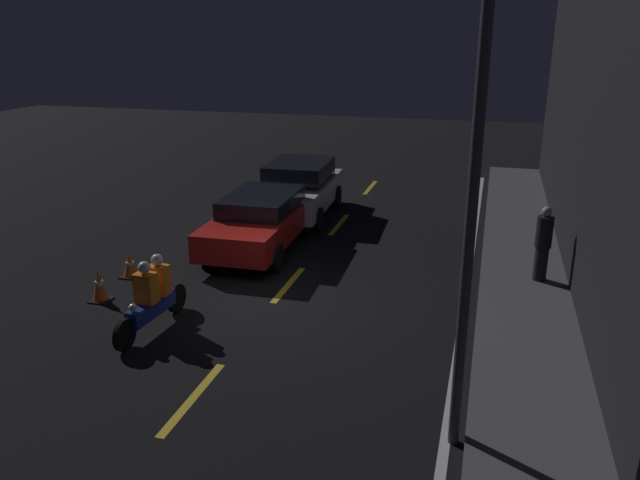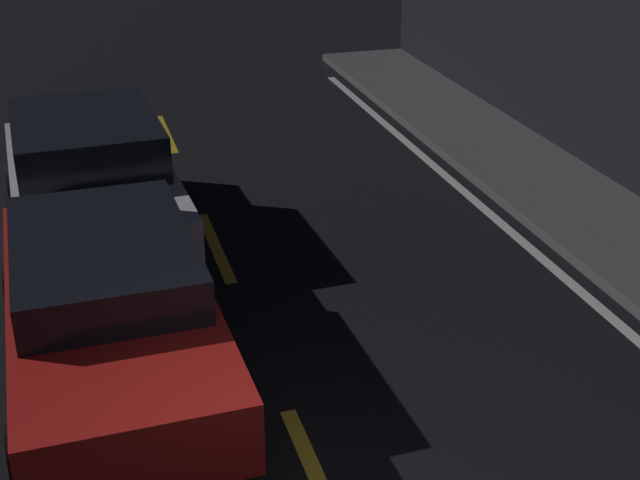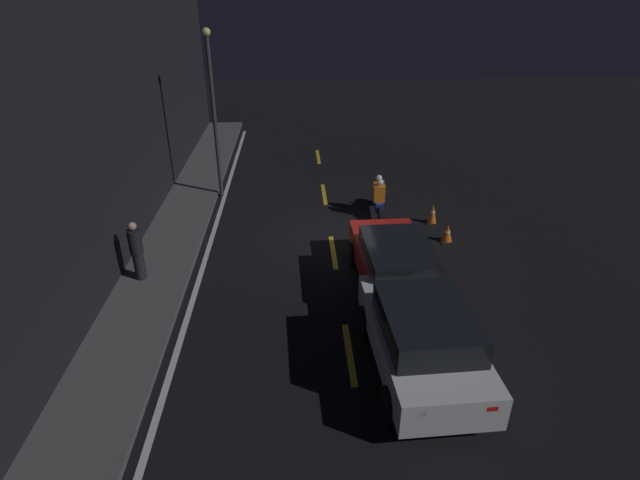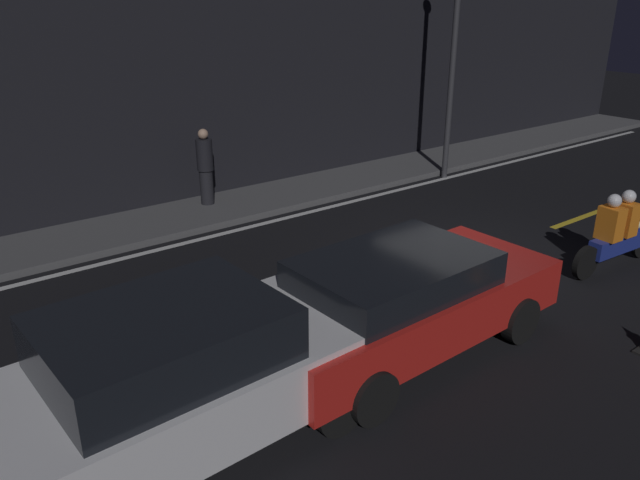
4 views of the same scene
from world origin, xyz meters
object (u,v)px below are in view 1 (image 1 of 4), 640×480
(motorcycle, at_px, (152,296))
(pedestrian, at_px, (543,243))
(traffic_cone_mid, at_px, (99,285))
(street_lamp, at_px, (472,206))
(taxi_red, at_px, (260,220))
(traffic_cone_near, at_px, (130,265))
(sedan_white, at_px, (298,188))

(motorcycle, distance_m, pedestrian, 7.93)
(traffic_cone_mid, bearing_deg, street_lamp, 69.25)
(motorcycle, xyz_separation_m, pedestrian, (-3.99, 6.85, 0.32))
(taxi_red, height_order, traffic_cone_near, taxi_red)
(traffic_cone_mid, distance_m, street_lamp, 8.18)
(motorcycle, relative_size, pedestrian, 1.37)
(sedan_white, relative_size, pedestrian, 2.57)
(taxi_red, relative_size, street_lamp, 0.76)
(taxi_red, distance_m, traffic_cone_mid, 4.35)
(motorcycle, bearing_deg, traffic_cone_near, -135.83)
(sedan_white, height_order, street_lamp, street_lamp)
(traffic_cone_near, bearing_deg, street_lamp, 61.09)
(sedan_white, relative_size, traffic_cone_near, 7.52)
(pedestrian, distance_m, street_lamp, 6.48)
(taxi_red, height_order, motorcycle, taxi_red)
(street_lamp, bearing_deg, taxi_red, -141.73)
(pedestrian, bearing_deg, taxi_red, -95.80)
(pedestrian, height_order, street_lamp, street_lamp)
(taxi_red, bearing_deg, traffic_cone_mid, -28.72)
(motorcycle, bearing_deg, street_lamp, 74.38)
(taxi_red, relative_size, motorcycle, 1.99)
(sedan_white, bearing_deg, motorcycle, -5.15)
(traffic_cone_near, distance_m, street_lamp, 8.83)
(sedan_white, xyz_separation_m, pedestrian, (3.67, 6.51, 0.12))
(traffic_cone_mid, bearing_deg, taxi_red, 152.98)
(motorcycle, height_order, street_lamp, street_lamp)
(motorcycle, xyz_separation_m, traffic_cone_mid, (-0.79, -1.67, -0.30))
(traffic_cone_near, relative_size, pedestrian, 0.34)
(taxi_red, distance_m, motorcycle, 4.66)
(traffic_cone_mid, xyz_separation_m, street_lamp, (2.71, 7.16, 2.90))
(sedan_white, xyz_separation_m, street_lamp, (9.58, 5.15, 2.41))
(motorcycle, bearing_deg, traffic_cone_mid, -111.65)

